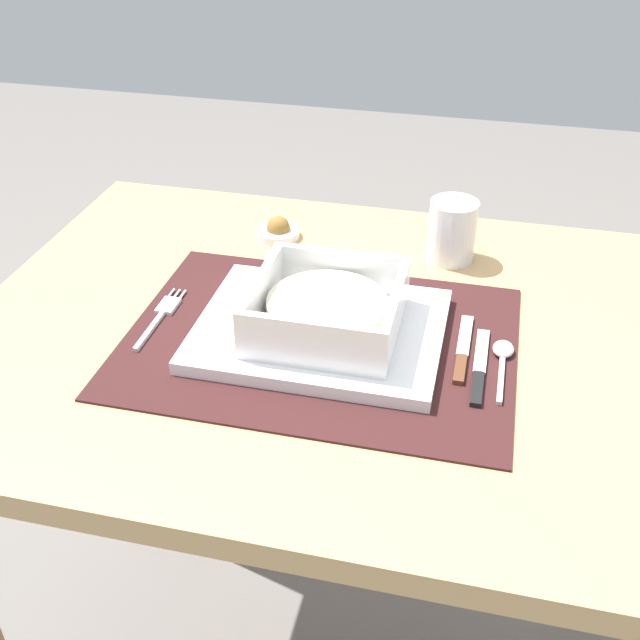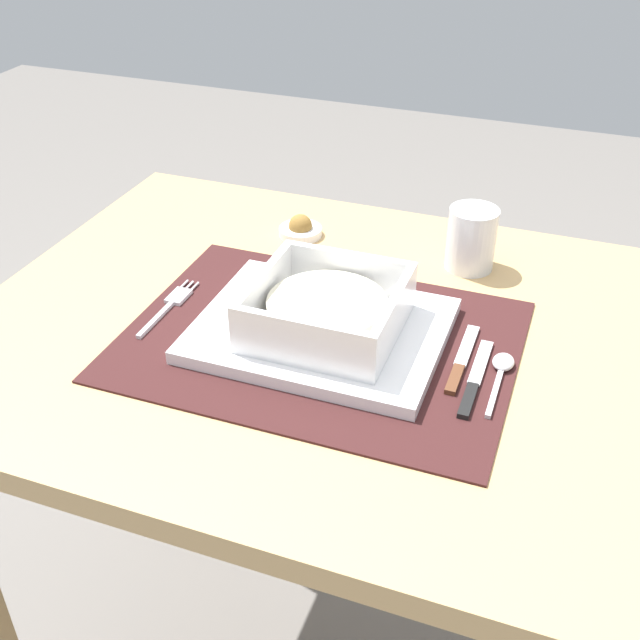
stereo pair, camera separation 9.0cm
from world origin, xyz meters
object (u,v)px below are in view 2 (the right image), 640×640
object	(u,v)px
fork	(172,303)
condiment_saucer	(300,229)
porridge_bowl	(327,312)
drinking_glass	(471,242)
butter_knife	(474,382)
bread_knife	(461,362)
dining_table	(350,409)
spoon	(502,368)

from	to	relation	value
fork	condiment_saucer	distance (m)	0.25
porridge_bowl	drinking_glass	size ratio (longest dim) A/B	1.95
butter_knife	drinking_glass	size ratio (longest dim) A/B	1.66
fork	drinking_glass	world-z (taller)	drinking_glass
drinking_glass	condiment_saucer	bearing A→B (deg)	178.36
bread_knife	drinking_glass	distance (m)	0.23
bread_knife	butter_knife	bearing A→B (deg)	-55.89
dining_table	condiment_saucer	distance (m)	0.29
butter_knife	drinking_glass	xyz separation A→B (m)	(-0.06, 0.26, 0.03)
fork	spoon	distance (m)	0.41
dining_table	porridge_bowl	size ratio (longest dim) A/B	5.60
spoon	butter_knife	bearing A→B (deg)	-128.60
spoon	porridge_bowl	bearing A→B (deg)	179.87
dining_table	drinking_glass	size ratio (longest dim) A/B	10.91
dining_table	drinking_glass	distance (m)	0.28
butter_knife	bread_knife	world-z (taller)	same
spoon	bread_knife	size ratio (longest dim) A/B	0.84
drinking_glass	condiment_saucer	distance (m)	0.25
spoon	drinking_glass	world-z (taller)	drinking_glass
dining_table	spoon	world-z (taller)	spoon
porridge_bowl	fork	bearing A→B (deg)	178.99
porridge_bowl	butter_knife	bearing A→B (deg)	-7.86
fork	porridge_bowl	bearing A→B (deg)	-2.12
condiment_saucer	spoon	bearing A→B (deg)	-35.19
butter_knife	bread_knife	distance (m)	0.04
dining_table	porridge_bowl	world-z (taller)	porridge_bowl
dining_table	butter_knife	bearing A→B (deg)	-19.50
dining_table	butter_knife	xyz separation A→B (m)	(0.16, -0.06, 0.13)
porridge_bowl	spoon	distance (m)	0.20
porridge_bowl	butter_knife	distance (m)	0.18
spoon	condiment_saucer	distance (m)	0.40
spoon	condiment_saucer	size ratio (longest dim) A/B	1.80
butter_knife	condiment_saucer	size ratio (longest dim) A/B	2.28
porridge_bowl	bread_knife	distance (m)	0.16
dining_table	fork	distance (m)	0.26
fork	butter_knife	xyz separation A→B (m)	(0.38, -0.03, 0.00)
dining_table	bread_knife	distance (m)	0.19
condiment_saucer	porridge_bowl	bearing A→B (deg)	-62.06
butter_knife	condiment_saucer	world-z (taller)	condiment_saucer
porridge_bowl	fork	size ratio (longest dim) A/B	1.22
porridge_bowl	drinking_glass	bearing A→B (deg)	62.69
porridge_bowl	butter_knife	size ratio (longest dim) A/B	1.18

